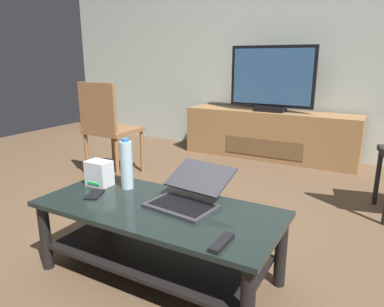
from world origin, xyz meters
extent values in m
plane|color=brown|center=(0.00, 0.00, 0.00)|extent=(7.68, 7.68, 0.00)
cube|color=#A8B2A8|center=(0.00, 2.55, 1.40)|extent=(6.40, 0.12, 2.80)
cube|color=black|center=(0.13, -0.33, 0.39)|extent=(1.26, 0.57, 0.03)
cube|color=black|center=(0.13, -0.33, 0.14)|extent=(1.11, 0.50, 0.02)
cylinder|color=black|center=(-0.45, -0.57, 0.19)|extent=(0.06, 0.06, 0.37)
cylinder|color=black|center=(-0.45, -0.09, 0.19)|extent=(0.06, 0.06, 0.37)
cylinder|color=black|center=(0.71, -0.09, 0.19)|extent=(0.06, 0.06, 0.37)
cube|color=olive|center=(-0.08, 2.23, 0.27)|extent=(1.96, 0.41, 0.55)
cube|color=brown|center=(-0.08, 2.02, 0.16)|extent=(0.88, 0.01, 0.19)
cube|color=black|center=(-0.08, 2.21, 0.57)|extent=(0.33, 0.20, 0.05)
cube|color=black|center=(-0.08, 2.21, 0.93)|extent=(0.94, 0.04, 0.67)
cube|color=#2D517A|center=(-0.08, 2.19, 0.93)|extent=(0.88, 0.01, 0.60)
cylinder|color=black|center=(1.09, 1.31, 0.22)|extent=(0.04, 0.04, 0.44)
cube|color=brown|center=(-1.23, 0.89, 0.45)|extent=(0.44, 0.44, 0.04)
cube|color=brown|center=(-1.23, 0.69, 0.68)|extent=(0.42, 0.04, 0.47)
cylinder|color=brown|center=(-1.04, 1.08, 0.21)|extent=(0.04, 0.04, 0.43)
cylinder|color=brown|center=(-1.42, 1.08, 0.21)|extent=(0.04, 0.04, 0.43)
cylinder|color=brown|center=(-1.04, 0.70, 0.21)|extent=(0.04, 0.04, 0.43)
cylinder|color=brown|center=(-1.42, 0.70, 0.21)|extent=(0.04, 0.04, 0.43)
cube|color=#333338|center=(0.25, -0.29, 0.41)|extent=(0.36, 0.27, 0.02)
cube|color=black|center=(0.25, -0.29, 0.42)|extent=(0.32, 0.21, 0.00)
cube|color=#333338|center=(0.27, -0.13, 0.52)|extent=(0.36, 0.25, 0.10)
cube|color=#3F8CD8|center=(0.27, -0.13, 0.52)|extent=(0.32, 0.22, 0.09)
cube|color=silver|center=(-0.35, -0.24, 0.47)|extent=(0.14, 0.10, 0.15)
cube|color=#19D84C|center=(-0.35, -0.29, 0.43)|extent=(0.09, 0.00, 0.01)
cylinder|color=silver|center=(-0.17, -0.19, 0.54)|extent=(0.07, 0.07, 0.27)
cylinder|color=blue|center=(-0.17, -0.19, 0.68)|extent=(0.04, 0.04, 0.02)
cube|color=black|center=(-0.26, -0.37, 0.41)|extent=(0.12, 0.16, 0.01)
cube|color=black|center=(0.57, -0.52, 0.41)|extent=(0.05, 0.16, 0.02)
camera|label=1|loc=(1.09, -1.69, 1.13)|focal=33.00mm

